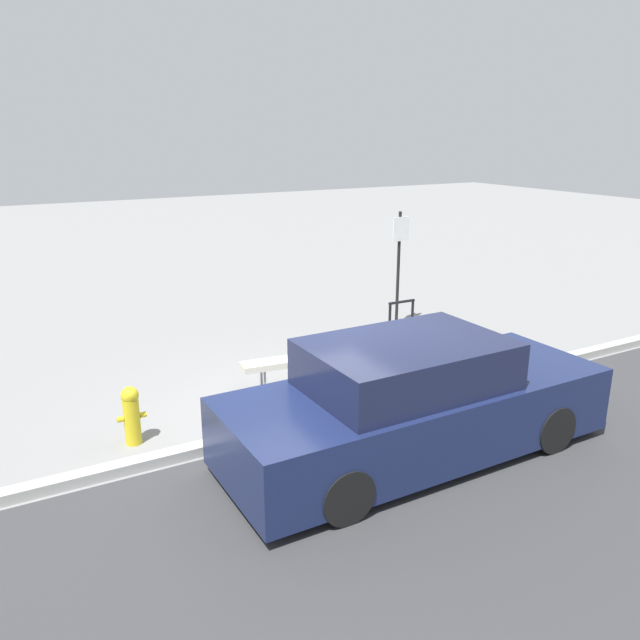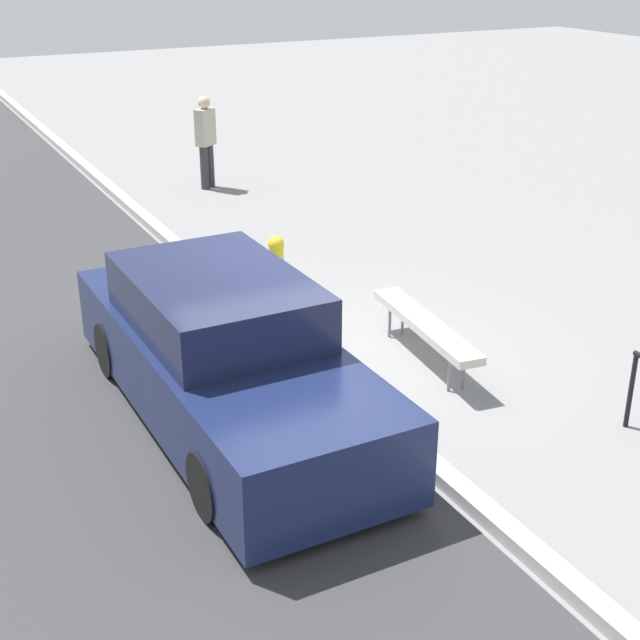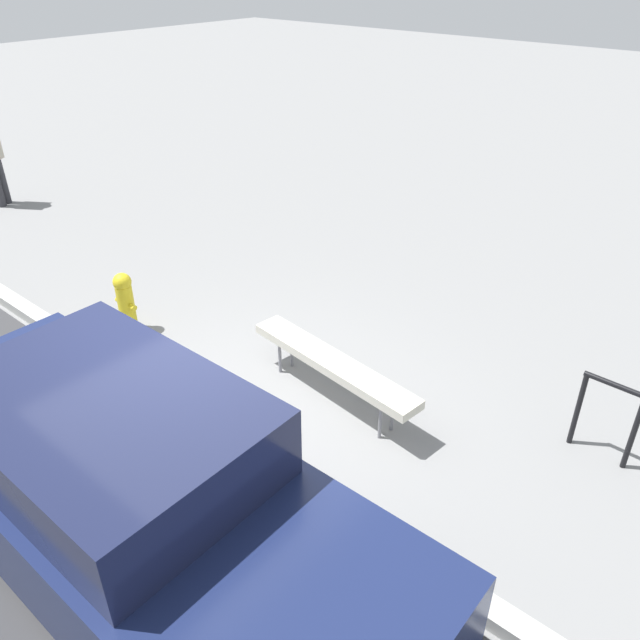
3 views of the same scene
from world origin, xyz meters
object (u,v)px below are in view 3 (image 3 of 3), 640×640
(bench, at_px, (333,364))
(fire_hydrant, at_px, (125,300))
(parked_car_near, at_px, (131,492))
(bike_rack, at_px, (608,412))

(bench, relative_size, fire_hydrant, 2.81)
(parked_car_near, bearing_deg, bench, 92.06)
(fire_hydrant, relative_size, parked_car_near, 0.16)
(bench, xyz_separation_m, fire_hydrant, (-2.80, -0.54, -0.04))
(bike_rack, bearing_deg, fire_hydrant, -163.96)
(parked_car_near, bearing_deg, fire_hydrant, 146.24)
(bike_rack, xyz_separation_m, parked_car_near, (-2.30, -3.41, 0.16))
(bench, height_order, bike_rack, bike_rack)
(bench, height_order, parked_car_near, parked_car_near)
(bench, distance_m, bike_rack, 2.59)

